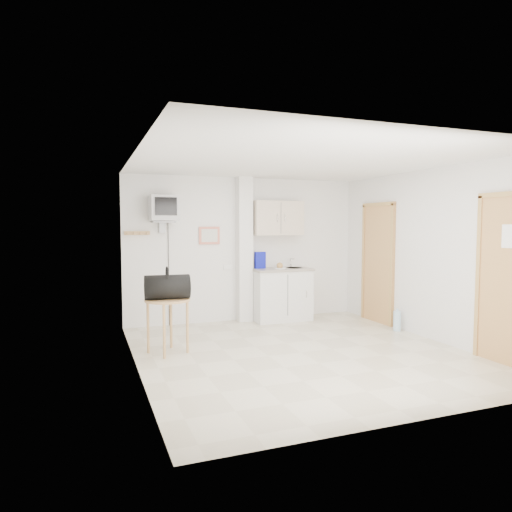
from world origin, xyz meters
name	(u,v)px	position (x,y,z in m)	size (l,w,h in m)	color
ground	(301,352)	(0.00, 0.00, 0.00)	(4.50, 4.50, 0.00)	beige
room_envelope	(315,236)	(0.24, 0.09, 1.54)	(4.24, 4.54, 2.55)	white
kitchenette	(280,275)	(0.57, 2.00, 0.80)	(1.03, 0.58, 2.10)	silver
crt_television	(164,209)	(-1.45, 2.02, 1.94)	(0.44, 0.45, 2.15)	slate
round_table	(167,307)	(-1.65, 0.60, 0.62)	(0.60, 0.60, 0.72)	#A67E4A
duffel_bag	(167,287)	(-1.66, 0.56, 0.88)	(0.59, 0.36, 0.43)	black
water_bottle	(397,321)	(1.98, 0.58, 0.16)	(0.12, 0.12, 0.35)	#AAD4ED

